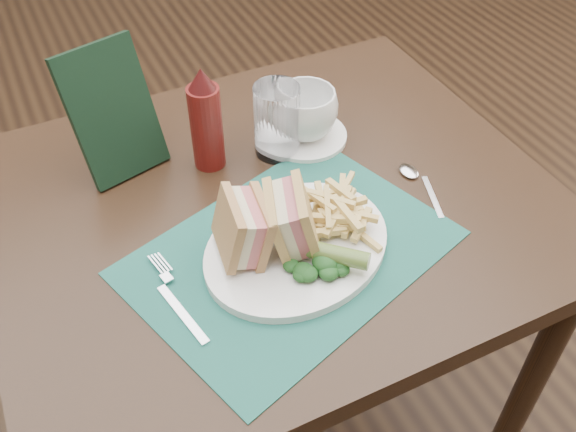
{
  "coord_description": "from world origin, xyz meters",
  "views": [
    {
      "loc": [
        -0.31,
        -1.2,
        1.46
      ],
      "look_at": [
        -0.02,
        -0.59,
        0.8
      ],
      "focal_mm": 40.0,
      "sensor_mm": 36.0,
      "label": 1
    }
  ],
  "objects_px": {
    "check_presenter": "(113,113)",
    "sandwich_half_b": "(277,220)",
    "drinking_glass": "(277,121)",
    "plate": "(297,247)",
    "coffee_cup": "(306,113)",
    "saucer": "(305,136)",
    "table_main": "(275,334)",
    "ketchup_bottle": "(206,119)",
    "placemat": "(290,253)",
    "sandwich_half_a": "(228,231)"
  },
  "relations": [
    {
      "from": "saucer",
      "to": "drinking_glass",
      "type": "distance_m",
      "value": 0.09
    },
    {
      "from": "table_main",
      "to": "drinking_glass",
      "type": "bearing_deg",
      "value": 60.97
    },
    {
      "from": "sandwich_half_a",
      "to": "saucer",
      "type": "bearing_deg",
      "value": 51.37
    },
    {
      "from": "saucer",
      "to": "check_presenter",
      "type": "bearing_deg",
      "value": 167.74
    },
    {
      "from": "plate",
      "to": "drinking_glass",
      "type": "bearing_deg",
      "value": 52.13
    },
    {
      "from": "saucer",
      "to": "table_main",
      "type": "bearing_deg",
      "value": -135.23
    },
    {
      "from": "plate",
      "to": "sandwich_half_a",
      "type": "bearing_deg",
      "value": 147.67
    },
    {
      "from": "sandwich_half_a",
      "to": "coffee_cup",
      "type": "bearing_deg",
      "value": 51.37
    },
    {
      "from": "table_main",
      "to": "drinking_glass",
      "type": "height_order",
      "value": "drinking_glass"
    },
    {
      "from": "plate",
      "to": "drinking_glass",
      "type": "xyz_separation_m",
      "value": [
        0.08,
        0.23,
        0.06
      ]
    },
    {
      "from": "sandwich_half_a",
      "to": "coffee_cup",
      "type": "xyz_separation_m",
      "value": [
        0.23,
        0.22,
        -0.01
      ]
    },
    {
      "from": "placemat",
      "to": "saucer",
      "type": "xyz_separation_m",
      "value": [
        0.15,
        0.24,
        0.0
      ]
    },
    {
      "from": "sandwich_half_a",
      "to": "drinking_glass",
      "type": "relative_size",
      "value": 0.75
    },
    {
      "from": "coffee_cup",
      "to": "table_main",
      "type": "bearing_deg",
      "value": -135.23
    },
    {
      "from": "placemat",
      "to": "ketchup_bottle",
      "type": "xyz_separation_m",
      "value": [
        -0.03,
        0.25,
        0.09
      ]
    },
    {
      "from": "drinking_glass",
      "to": "check_presenter",
      "type": "distance_m",
      "value": 0.27
    },
    {
      "from": "drinking_glass",
      "to": "ketchup_bottle",
      "type": "relative_size",
      "value": 0.7
    },
    {
      "from": "table_main",
      "to": "plate",
      "type": "bearing_deg",
      "value": -97.42
    },
    {
      "from": "drinking_glass",
      "to": "ketchup_bottle",
      "type": "distance_m",
      "value": 0.12
    },
    {
      "from": "table_main",
      "to": "ketchup_bottle",
      "type": "xyz_separation_m",
      "value": [
        -0.06,
        0.13,
        0.47
      ]
    },
    {
      "from": "drinking_glass",
      "to": "check_presenter",
      "type": "xyz_separation_m",
      "value": [
        -0.25,
        0.08,
        0.04
      ]
    },
    {
      "from": "table_main",
      "to": "sandwich_half_b",
      "type": "relative_size",
      "value": 9.09
    },
    {
      "from": "saucer",
      "to": "coffee_cup",
      "type": "distance_m",
      "value": 0.05
    },
    {
      "from": "saucer",
      "to": "drinking_glass",
      "type": "xyz_separation_m",
      "value": [
        -0.06,
        -0.01,
        0.06
      ]
    },
    {
      "from": "sandwich_half_a",
      "to": "sandwich_half_b",
      "type": "xyz_separation_m",
      "value": [
        0.07,
        -0.01,
        0.0
      ]
    },
    {
      "from": "table_main",
      "to": "plate",
      "type": "height_order",
      "value": "plate"
    },
    {
      "from": "placemat",
      "to": "sandwich_half_b",
      "type": "relative_size",
      "value": 4.61
    },
    {
      "from": "table_main",
      "to": "drinking_glass",
      "type": "distance_m",
      "value": 0.46
    },
    {
      "from": "plate",
      "to": "ketchup_bottle",
      "type": "height_order",
      "value": "ketchup_bottle"
    },
    {
      "from": "coffee_cup",
      "to": "plate",
      "type": "bearing_deg",
      "value": -119.48
    },
    {
      "from": "sandwich_half_a",
      "to": "sandwich_half_b",
      "type": "bearing_deg",
      "value": -0.57
    },
    {
      "from": "plate",
      "to": "sandwich_half_a",
      "type": "height_order",
      "value": "sandwich_half_a"
    },
    {
      "from": "sandwich_half_a",
      "to": "saucer",
      "type": "distance_m",
      "value": 0.33
    },
    {
      "from": "placemat",
      "to": "drinking_glass",
      "type": "bearing_deg",
      "value": 69.39
    },
    {
      "from": "sandwich_half_a",
      "to": "sandwich_half_b",
      "type": "height_order",
      "value": "sandwich_half_b"
    },
    {
      "from": "sandwich_half_b",
      "to": "saucer",
      "type": "bearing_deg",
      "value": 74.11
    },
    {
      "from": "plate",
      "to": "sandwich_half_b",
      "type": "xyz_separation_m",
      "value": [
        -0.03,
        0.01,
        0.06
      ]
    },
    {
      "from": "table_main",
      "to": "sandwich_half_a",
      "type": "relative_size",
      "value": 9.24
    },
    {
      "from": "drinking_glass",
      "to": "plate",
      "type": "bearing_deg",
      "value": -108.27
    },
    {
      "from": "placemat",
      "to": "coffee_cup",
      "type": "height_order",
      "value": "coffee_cup"
    },
    {
      "from": "saucer",
      "to": "sandwich_half_a",
      "type": "bearing_deg",
      "value": -136.69
    },
    {
      "from": "placemat",
      "to": "sandwich_half_b",
      "type": "bearing_deg",
      "value": 146.46
    },
    {
      "from": "sandwich_half_a",
      "to": "coffee_cup",
      "type": "relative_size",
      "value": 0.87
    },
    {
      "from": "table_main",
      "to": "ketchup_bottle",
      "type": "distance_m",
      "value": 0.49
    },
    {
      "from": "table_main",
      "to": "coffee_cup",
      "type": "distance_m",
      "value": 0.46
    },
    {
      "from": "table_main",
      "to": "saucer",
      "type": "relative_size",
      "value": 6.0
    },
    {
      "from": "table_main",
      "to": "coffee_cup",
      "type": "bearing_deg",
      "value": 44.77
    },
    {
      "from": "check_presenter",
      "to": "sandwich_half_b",
      "type": "bearing_deg",
      "value": -78.28
    },
    {
      "from": "placemat",
      "to": "sandwich_half_a",
      "type": "bearing_deg",
      "value": 166.2
    },
    {
      "from": "sandwich_half_b",
      "to": "saucer",
      "type": "relative_size",
      "value": 0.66
    }
  ]
}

